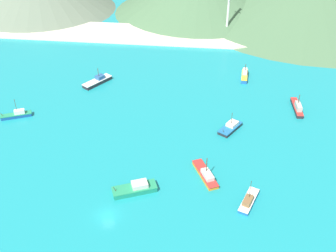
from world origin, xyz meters
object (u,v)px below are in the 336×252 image
fishing_boat_7 (245,75)px  fishing_boat_0 (297,107)px  fishing_boat_3 (135,188)px  radio_tower (229,6)px  fishing_boat_4 (98,81)px  fishing_boat_8 (17,115)px  fishing_boat_6 (249,201)px  fishing_boat_2 (206,174)px  fishing_boat_5 (231,127)px

fishing_boat_7 → fishing_boat_0: bearing=-52.2°
fishing_boat_7 → fishing_boat_3: bearing=-114.3°
fishing_boat_0 → fishing_boat_3: (-40.12, -38.72, -0.08)m
fishing_boat_0 → radio_tower: 59.42m
fishing_boat_0 → fishing_boat_7: bearing=127.8°
fishing_boat_4 → fishing_boat_8: fishing_boat_8 is taller
fishing_boat_3 → fishing_boat_6: (24.51, -0.79, -0.14)m
fishing_boat_4 → fishing_boat_2: bearing=-48.6°
fishing_boat_4 → radio_tower: 62.36m
fishing_boat_0 → fishing_boat_8: size_ratio=1.23×
fishing_boat_0 → fishing_boat_8: 79.75m
fishing_boat_2 → fishing_boat_3: (-15.11, -6.68, 0.15)m
fishing_boat_2 → fishing_boat_6: 12.01m
fishing_boat_6 → radio_tower: (-4.67, 94.26, 11.22)m
fishing_boat_7 → fishing_boat_8: (-64.36, -31.38, -0.22)m
fishing_boat_7 → radio_tower: 38.40m
radio_tower → fishing_boat_2: bearing=-93.1°
fishing_boat_7 → fishing_boat_8: fishing_boat_8 is taller
fishing_boat_0 → fishing_boat_4: (-61.33, 9.16, -0.12)m
fishing_boat_8 → fishing_boat_5: bearing=0.8°
fishing_boat_2 → fishing_boat_3: bearing=-156.1°
fishing_boat_2 → radio_tower: (4.74, 86.79, 11.23)m
fishing_boat_2 → fishing_boat_3: fishing_boat_2 is taller
fishing_boat_7 → fishing_boat_8: 71.61m
fishing_boat_3 → radio_tower: radio_tower is taller
fishing_boat_6 → fishing_boat_7: bearing=88.7°
fishing_boat_4 → fishing_boat_7: fishing_boat_4 is taller
fishing_boat_2 → fishing_boat_7: (10.69, 50.47, 0.29)m
fishing_boat_7 → radio_tower: size_ratio=0.36×
fishing_boat_2 → fishing_boat_3: 16.52m
fishing_boat_5 → fishing_boat_7: bearing=81.0°
fishing_boat_0 → fishing_boat_2: (-25.01, -32.04, -0.24)m
fishing_boat_3 → fishing_boat_0: bearing=44.0°
fishing_boat_4 → fishing_boat_6: (45.73, -48.66, -0.10)m
fishing_boat_5 → fishing_boat_8: size_ratio=0.99×
radio_tower → fishing_boat_4: bearing=-132.0°
fishing_boat_0 → fishing_boat_4: bearing=171.5°
fishing_boat_3 → radio_tower: bearing=78.0°
fishing_boat_4 → radio_tower: (41.06, 45.60, 11.12)m
fishing_boat_0 → radio_tower: bearing=110.3°
fishing_boat_2 → fishing_boat_8: (-53.68, 19.09, 0.07)m
fishing_boat_2 → fishing_boat_6: size_ratio=1.24×
fishing_boat_5 → fishing_boat_8: (-59.53, -0.79, 0.05)m
fishing_boat_6 → fishing_boat_7: 57.96m
fishing_boat_8 → radio_tower: bearing=49.2°
fishing_boat_6 → radio_tower: radio_tower is taller
fishing_boat_3 → fishing_boat_4: 52.36m
fishing_boat_0 → fishing_boat_5: 22.69m
fishing_boat_3 → fishing_boat_4: bearing=113.9°
fishing_boat_3 → radio_tower: (19.84, 93.47, 11.08)m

